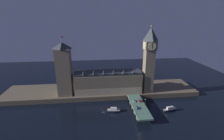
# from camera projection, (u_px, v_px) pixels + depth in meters

# --- Properties ---
(ground_plane) EXTENTS (400.00, 400.00, 0.00)m
(ground_plane) POSITION_uv_depth(u_px,v_px,m) (103.00, 110.00, 157.17)
(ground_plane) COLOR black
(embankment) EXTENTS (220.00, 42.00, 5.19)m
(embankment) POSITION_uv_depth(u_px,v_px,m) (102.00, 91.00, 193.34)
(embankment) COLOR brown
(embankment) RESTS_ON ground_plane
(parliament_hall) EXTENTS (73.14, 20.23, 28.72)m
(parliament_hall) POSITION_uv_depth(u_px,v_px,m) (108.00, 82.00, 181.54)
(parliament_hall) COLOR #7F7056
(parliament_hall) RESTS_ON embankment
(clock_tower) EXTENTS (12.65, 12.76, 72.87)m
(clock_tower) POSITION_uv_depth(u_px,v_px,m) (149.00, 58.00, 174.38)
(clock_tower) COLOR #7F7056
(clock_tower) RESTS_ON embankment
(victoria_tower) EXTENTS (15.04, 15.04, 63.06)m
(victoria_tower) POSITION_uv_depth(u_px,v_px,m) (64.00, 69.00, 170.31)
(victoria_tower) COLOR #7F7056
(victoria_tower) RESTS_ON embankment
(bridge) EXTENTS (12.92, 46.00, 6.03)m
(bridge) POSITION_uv_depth(u_px,v_px,m) (139.00, 107.00, 154.59)
(bridge) COLOR slate
(bridge) RESTS_ON ground_plane
(car_northbound_lead) EXTENTS (2.06, 4.07, 1.33)m
(car_northbound_lead) POSITION_uv_depth(u_px,v_px,m) (134.00, 101.00, 160.56)
(car_northbound_lead) COLOR white
(car_northbound_lead) RESTS_ON bridge
(car_northbound_trail) EXTENTS (1.86, 4.76, 1.31)m
(car_northbound_trail) POSITION_uv_depth(u_px,v_px,m) (137.00, 108.00, 148.35)
(car_northbound_trail) COLOR navy
(car_northbound_trail) RESTS_ON bridge
(car_southbound_trail) EXTENTS (1.93, 4.36, 1.45)m
(car_southbound_trail) POSITION_uv_depth(u_px,v_px,m) (140.00, 101.00, 160.71)
(car_southbound_trail) COLOR red
(car_southbound_trail) RESTS_ON bridge
(pedestrian_near_rail) EXTENTS (0.38, 0.38, 1.71)m
(pedestrian_near_rail) POSITION_uv_depth(u_px,v_px,m) (135.00, 109.00, 145.93)
(pedestrian_near_rail) COLOR black
(pedestrian_near_rail) RESTS_ON bridge
(pedestrian_mid_walk) EXTENTS (0.38, 0.38, 1.84)m
(pedestrian_mid_walk) POSITION_uv_depth(u_px,v_px,m) (145.00, 105.00, 153.34)
(pedestrian_mid_walk) COLOR black
(pedestrian_mid_walk) RESTS_ON bridge
(street_lamp_near) EXTENTS (1.34, 0.60, 6.67)m
(street_lamp_near) POSITION_uv_depth(u_px,v_px,m) (137.00, 110.00, 138.15)
(street_lamp_near) COLOR #2D3333
(street_lamp_near) RESTS_ON bridge
(street_lamp_mid) EXTENTS (1.34, 0.60, 6.10)m
(street_lamp_mid) POSITION_uv_depth(u_px,v_px,m) (145.00, 101.00, 153.44)
(street_lamp_mid) COLOR #2D3333
(street_lamp_mid) RESTS_ON bridge
(boat_upstream) EXTENTS (13.75, 6.49, 4.26)m
(boat_upstream) POSITION_uv_depth(u_px,v_px,m) (114.00, 110.00, 154.01)
(boat_upstream) COLOR #1E2842
(boat_upstream) RESTS_ON ground_plane
(boat_downstream) EXTENTS (15.05, 6.41, 4.69)m
(boat_downstream) POSITION_uv_depth(u_px,v_px,m) (170.00, 109.00, 154.91)
(boat_downstream) COLOR #1E2842
(boat_downstream) RESTS_ON ground_plane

